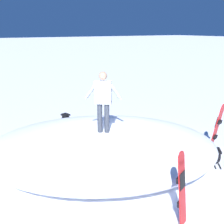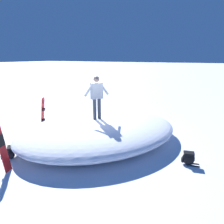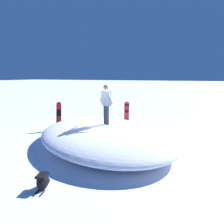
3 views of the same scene
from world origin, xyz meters
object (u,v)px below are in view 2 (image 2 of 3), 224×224
at_px(snowboarder_standing, 97,95).
at_px(snowboard_primary_upright, 43,113).
at_px(backpack_far, 188,158).
at_px(snowboard_secondary_upright, 2,146).
at_px(backpack_near, 11,152).

distance_m(snowboarder_standing, snowboard_primary_upright, 3.29).
distance_m(snowboarder_standing, backpack_far, 4.11).
xyz_separation_m(snowboard_secondary_upright, backpack_far, (-4.91, -3.16, -0.61)).
height_order(snowboarder_standing, snowboard_secondary_upright, snowboarder_standing).
distance_m(snowboarder_standing, backpack_near, 3.74).
bearing_deg(backpack_near, snowboard_primary_upright, -64.57).
relative_size(backpack_near, backpack_far, 1.01).
height_order(snowboard_primary_upright, backpack_far, snowboard_primary_upright).
xyz_separation_m(snowboard_primary_upright, backpack_far, (-6.80, 0.30, -0.59)).
xyz_separation_m(snowboarder_standing, snowboard_primary_upright, (3.09, 0.01, -1.14)).
height_order(snowboard_primary_upright, snowboard_secondary_upright, snowboard_secondary_upright).
height_order(snowboard_primary_upright, backpack_near, snowboard_primary_upright).
xyz_separation_m(snowboarder_standing, backpack_far, (-3.71, 0.31, -1.74)).
bearing_deg(snowboard_primary_upright, snowboard_secondary_upright, 118.65).
bearing_deg(backpack_far, snowboard_secondary_upright, 32.74).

